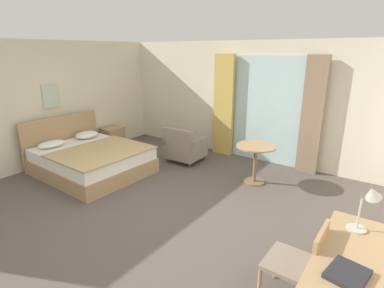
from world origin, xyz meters
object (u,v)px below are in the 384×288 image
Objects in this scene: desk_lamp at (369,200)px; framed_picture at (51,96)px; bed at (90,159)px; armchair_by_window at (184,148)px; round_cafe_table at (256,155)px; writing_desk at (352,273)px; closed_book at (347,274)px; nightstand at (113,138)px; desk_chair at (302,261)px.

framed_picture reaches higher than desk_lamp.
bed is 4.35× the size of framed_picture.
framed_picture is (-2.27, -1.58, 1.11)m from armchair_by_window.
round_cafe_table is (-1.93, 1.90, -0.52)m from desk_lamp.
writing_desk is 0.21m from closed_book.
nightstand is 0.74× the size of round_cafe_table.
bed is at bearing 0.17° from framed_picture.
closed_book is at bearing -11.70° from framed_picture.
writing_desk is 3.17m from round_cafe_table.
nightstand is 6.14m from writing_desk.
desk_chair reaches higher than armchair_by_window.
nightstand is at bearing -177.25° from round_cafe_table.
round_cafe_table is at bearing 2.75° from nightstand.
framed_picture is at bearing -159.67° from round_cafe_table.
round_cafe_table is at bearing 135.42° from desk_lamp.
bed is 3.97× the size of nightstand.
writing_desk is at bearing -89.37° from desk_lamp.
bed is at bearing 168.44° from desk_chair.
desk_lamp is at bearing 90.63° from writing_desk.
framed_picture is at bearing 170.05° from writing_desk.
closed_book reaches higher than writing_desk.
armchair_by_window is at bearing 8.03° from nightstand.
armchair_by_window is at bearing 34.81° from framed_picture.
desk_chair reaches higher than closed_book.
armchair_by_window is 1.72m from round_cafe_table.
nightstand is 1.09× the size of framed_picture.
writing_desk is at bearing -12.27° from bed.
nightstand is 5.96m from desk_lamp.
framed_picture is (-5.91, 0.43, 0.39)m from desk_lamp.
armchair_by_window is at bearing 151.07° from desk_lamp.
writing_desk is at bearing -35.71° from armchair_by_window.
round_cafe_table is (2.85, 1.47, 0.25)m from bed.
framed_picture is (-0.25, -1.29, 1.17)m from nightstand.
desk_chair is (4.37, -0.89, 0.20)m from bed.
framed_picture is at bearing 178.64° from closed_book.
nightstand is at bearing 157.38° from desk_chair.
closed_book is 0.39× the size of armchair_by_window.
bed reaches higher than nightstand.
desk_lamp is (0.41, 0.46, 0.56)m from desk_chair.
desk_lamp is 0.63× the size of round_cafe_table.
framed_picture is (-3.98, -1.47, 0.90)m from round_cafe_table.
desk_chair reaches higher than writing_desk.
closed_book is at bearing -54.56° from round_cafe_table.
desk_lamp is 2.76m from round_cafe_table.
desk_lamp is at bearing -4.16° from framed_picture.
bed is at bearing -125.99° from armchair_by_window.
desk_lamp is at bearing -44.58° from round_cafe_table.
closed_book reaches higher than round_cafe_table.
writing_desk is (4.79, -1.04, 0.39)m from bed.
armchair_by_window is at bearing 144.29° from writing_desk.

